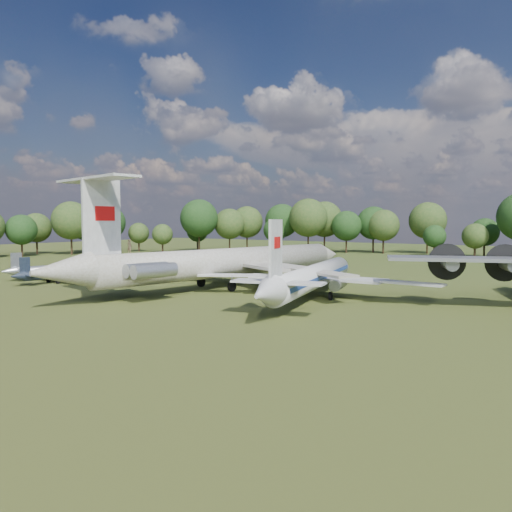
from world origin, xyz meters
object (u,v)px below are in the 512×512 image
Objects in this scene: small_prop_west at (55,276)px; small_prop_northwest at (48,272)px; il62_airliner at (228,268)px; person_on_il62 at (129,246)px; tu104_jet at (313,281)px.

small_prop_northwest reaches higher than small_prop_west.
person_on_il62 is (-2.72, -14.89, 3.53)m from il62_airliner.
tu104_jet is 44.21m from small_prop_northwest.
person_on_il62 reaches higher than small_prop_northwest.
tu104_jet is (14.08, -1.56, -0.74)m from il62_airliner.
tu104_jet reaches higher than small_prop_northwest.
tu104_jet is at bearing -151.11° from person_on_il62.
person_on_il62 is at bearing -1.08° from small_prop_northwest.
il62_airliner is 3.97× the size of small_prop_west.
il62_airliner is 14.19m from tu104_jet.
il62_airliner is at bearing 160.29° from tu104_jet.
tu104_jet is 23.86× the size of person_on_il62.
small_prop_west is 6.06m from small_prop_northwest.
person_on_il62 is (-16.80, -13.33, 4.27)m from tu104_jet.
small_prop_west is at bearing -20.88° from person_on_il62.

